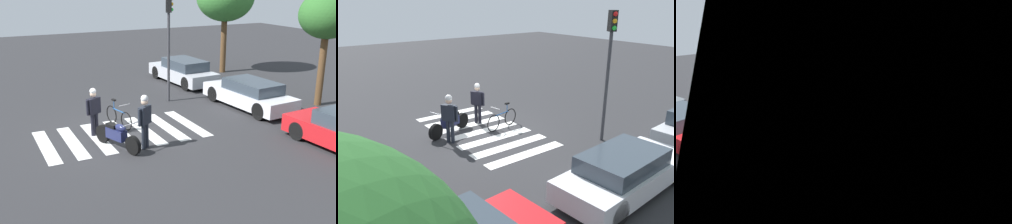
{
  "view_description": "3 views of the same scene",
  "coord_description": "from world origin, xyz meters",
  "views": [
    {
      "loc": [
        13.37,
        -4.74,
        5.37
      ],
      "look_at": [
        0.74,
        1.5,
        0.84
      ],
      "focal_mm": 44.35,
      "sensor_mm": 36.0,
      "label": 1
    },
    {
      "loc": [
        6.92,
        10.83,
        5.09
      ],
      "look_at": [
        -0.25,
        1.22,
        1.08
      ],
      "focal_mm": 36.75,
      "sensor_mm": 36.0,
      "label": 2
    },
    {
      "loc": [
        -5.87,
        9.87,
        4.61
      ],
      "look_at": [
        0.52,
        1.59,
        0.83
      ],
      "focal_mm": 28.63,
      "sensor_mm": 36.0,
      "label": 3
    }
  ],
  "objects": [
    {
      "name": "ground_plane",
      "position": [
        0.0,
        0.0,
        0.0
      ],
      "size": [
        60.0,
        60.0,
        0.0
      ],
      "primitive_type": "plane",
      "color": "#2B2B2D"
    },
    {
      "name": "officer_by_motorcycle",
      "position": [
        -0.35,
        -0.9,
        1.01
      ],
      "size": [
        0.38,
        0.61,
        1.75
      ],
      "color": "black",
      "rests_on": "ground_plane"
    },
    {
      "name": "police_motorcycle",
      "position": [
        1.16,
        -0.58,
        0.45
      ],
      "size": [
        2.07,
        0.98,
        1.03
      ],
      "color": "black",
      "rests_on": "ground_plane"
    },
    {
      "name": "street_tree_mid",
      "position": [
        0.4,
        9.14,
        3.89
      ],
      "size": [
        2.38,
        2.38,
        4.96
      ],
      "color": "brown",
      "rests_on": "ground_plane"
    },
    {
      "name": "car_silver_sedan",
      "position": [
        -5.9,
        5.69,
        0.64
      ],
      "size": [
        4.65,
        2.02,
        1.31
      ],
      "color": "black",
      "rests_on": "ground_plane"
    },
    {
      "name": "crosswalk_stripes",
      "position": [
        0.0,
        -0.0,
        0.0
      ],
      "size": [
        3.21,
        5.85,
        0.01
      ],
      "color": "silver",
      "rests_on": "ground_plane"
    },
    {
      "name": "leaning_bicycle",
      "position": [
        -0.83,
        0.19,
        0.39
      ],
      "size": [
        1.71,
        0.53,
        1.01
      ],
      "color": "black",
      "rests_on": "ground_plane"
    },
    {
      "name": "traffic_light_pole",
      "position": [
        -3.08,
        3.44,
        3.12
      ],
      "size": [
        0.31,
        0.36,
        4.69
      ],
      "color": "#38383D",
      "rests_on": "ground_plane"
    },
    {
      "name": "car_white_van",
      "position": [
        -0.61,
        6.11,
        0.61
      ],
      "size": [
        4.58,
        1.98,
        1.24
      ],
      "color": "black",
      "rests_on": "ground_plane"
    },
    {
      "name": "officer_on_foot",
      "position": [
        1.56,
        0.25,
        1.07
      ],
      "size": [
        0.44,
        0.59,
        1.83
      ],
      "color": "#1E232D",
      "rests_on": "ground_plane"
    }
  ]
}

